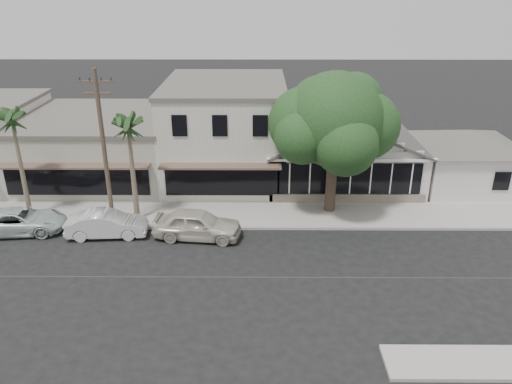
{
  "coord_description": "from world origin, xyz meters",
  "views": [
    {
      "loc": [
        -0.66,
        -20.28,
        13.13
      ],
      "look_at": [
        -0.83,
        6.0,
        1.87
      ],
      "focal_mm": 35.0,
      "sensor_mm": 36.0,
      "label": 1
    }
  ],
  "objects_px": {
    "utility_pole": "(104,148)",
    "shade_tree": "(333,122)",
    "car_2": "(20,221)",
    "car_1": "(107,224)",
    "car_0": "(197,224)"
  },
  "relations": [
    {
      "from": "car_0",
      "to": "car_1",
      "type": "bearing_deg",
      "value": 94.19
    },
    {
      "from": "car_0",
      "to": "utility_pole",
      "type": "bearing_deg",
      "value": 82.37
    },
    {
      "from": "car_1",
      "to": "car_2",
      "type": "distance_m",
      "value": 5.02
    },
    {
      "from": "utility_pole",
      "to": "car_1",
      "type": "distance_m",
      "value": 4.2
    },
    {
      "from": "utility_pole",
      "to": "car_2",
      "type": "xyz_separation_m",
      "value": [
        -5.03,
        -0.62,
        -4.1
      ]
    },
    {
      "from": "utility_pole",
      "to": "car_0",
      "type": "distance_m",
      "value": 6.48
    },
    {
      "from": "utility_pole",
      "to": "car_2",
      "type": "bearing_deg",
      "value": -172.96
    },
    {
      "from": "shade_tree",
      "to": "car_2",
      "type": "bearing_deg",
      "value": -170.4
    },
    {
      "from": "utility_pole",
      "to": "car_0",
      "type": "bearing_deg",
      "value": -13.77
    },
    {
      "from": "utility_pole",
      "to": "shade_tree",
      "type": "distance_m",
      "value": 12.83
    },
    {
      "from": "car_1",
      "to": "car_2",
      "type": "relative_size",
      "value": 0.88
    },
    {
      "from": "utility_pole",
      "to": "car_1",
      "type": "bearing_deg",
      "value": -91.68
    },
    {
      "from": "car_0",
      "to": "shade_tree",
      "type": "xyz_separation_m",
      "value": [
        7.61,
        3.58,
        4.8
      ]
    },
    {
      "from": "car_0",
      "to": "car_2",
      "type": "relative_size",
      "value": 0.97
    },
    {
      "from": "utility_pole",
      "to": "shade_tree",
      "type": "relative_size",
      "value": 1.06
    }
  ]
}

